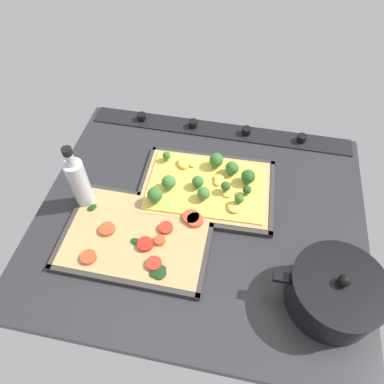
{
  "coord_description": "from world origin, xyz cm",
  "views": [
    {
      "loc": [
        -7.89,
        51.06,
        76.05
      ],
      "look_at": [
        2.72,
        -2.18,
        6.06
      ],
      "focal_mm": 32.98,
      "sensor_mm": 36.0,
      "label": 1
    }
  ],
  "objects_px": {
    "veggie_pizza_back": "(139,236)",
    "oil_bottle": "(79,183)",
    "baking_tray_back": "(137,236)",
    "baking_tray_front": "(207,189)",
    "cooking_pot": "(334,292)",
    "broccoli_pizza": "(206,185)"
  },
  "relations": [
    {
      "from": "baking_tray_front",
      "to": "oil_bottle",
      "type": "height_order",
      "value": "oil_bottle"
    },
    {
      "from": "veggie_pizza_back",
      "to": "oil_bottle",
      "type": "bearing_deg",
      "value": -24.54
    },
    {
      "from": "cooking_pot",
      "to": "oil_bottle",
      "type": "height_order",
      "value": "oil_bottle"
    },
    {
      "from": "baking_tray_front",
      "to": "veggie_pizza_back",
      "type": "height_order",
      "value": "veggie_pizza_back"
    },
    {
      "from": "baking_tray_front",
      "to": "oil_bottle",
      "type": "bearing_deg",
      "value": 19.02
    },
    {
      "from": "baking_tray_front",
      "to": "oil_bottle",
      "type": "xyz_separation_m",
      "value": [
        0.31,
        0.11,
        0.08
      ]
    },
    {
      "from": "veggie_pizza_back",
      "to": "baking_tray_front",
      "type": "bearing_deg",
      "value": -126.98
    },
    {
      "from": "baking_tray_front",
      "to": "baking_tray_back",
      "type": "bearing_deg",
      "value": 51.67
    },
    {
      "from": "baking_tray_front",
      "to": "veggie_pizza_back",
      "type": "bearing_deg",
      "value": 53.02
    },
    {
      "from": "cooking_pot",
      "to": "oil_bottle",
      "type": "distance_m",
      "value": 0.64
    },
    {
      "from": "baking_tray_back",
      "to": "oil_bottle",
      "type": "height_order",
      "value": "oil_bottle"
    },
    {
      "from": "baking_tray_front",
      "to": "veggie_pizza_back",
      "type": "distance_m",
      "value": 0.23
    },
    {
      "from": "cooking_pot",
      "to": "oil_bottle",
      "type": "bearing_deg",
      "value": -13.6
    },
    {
      "from": "broccoli_pizza",
      "to": "oil_bottle",
      "type": "bearing_deg",
      "value": 19.23
    },
    {
      "from": "veggie_pizza_back",
      "to": "cooking_pot",
      "type": "xyz_separation_m",
      "value": [
        -0.45,
        0.07,
        0.04
      ]
    },
    {
      "from": "baking_tray_back",
      "to": "cooking_pot",
      "type": "height_order",
      "value": "cooking_pot"
    },
    {
      "from": "baking_tray_front",
      "to": "cooking_pot",
      "type": "xyz_separation_m",
      "value": [
        -0.31,
        0.26,
        0.04
      ]
    },
    {
      "from": "baking_tray_back",
      "to": "veggie_pizza_back",
      "type": "height_order",
      "value": "veggie_pizza_back"
    },
    {
      "from": "baking_tray_front",
      "to": "oil_bottle",
      "type": "distance_m",
      "value": 0.33
    },
    {
      "from": "baking_tray_front",
      "to": "veggie_pizza_back",
      "type": "xyz_separation_m",
      "value": [
        0.14,
        0.18,
        0.01
      ]
    },
    {
      "from": "broccoli_pizza",
      "to": "veggie_pizza_back",
      "type": "bearing_deg",
      "value": 53.47
    },
    {
      "from": "broccoli_pizza",
      "to": "veggie_pizza_back",
      "type": "xyz_separation_m",
      "value": [
        0.14,
        0.18,
        -0.01
      ]
    }
  ]
}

